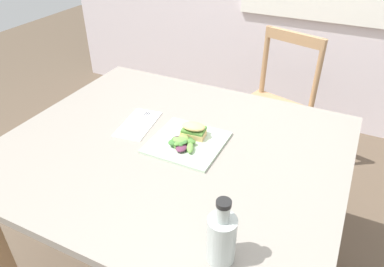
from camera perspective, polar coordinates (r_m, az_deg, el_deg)
name	(u,v)px	position (r m, az deg, el deg)	size (l,w,h in m)	color
dining_table	(172,170)	(1.37, -3.13, -5.87)	(1.21, 1.03, 0.74)	gray
chair_wooden_far	(273,108)	(2.18, 12.73, 3.91)	(0.49, 0.49, 0.87)	tan
plate_lunch	(187,142)	(1.31, -0.77, -1.42)	(0.26, 0.26, 0.01)	beige
sandwich_half_front	(193,130)	(1.31, 0.23, 0.59)	(0.09, 0.07, 0.06)	#DBB270
salad_mixed_greens	(181,142)	(1.27, -1.69, -1.31)	(0.11, 0.11, 0.03)	#518438
napkin_folded	(138,124)	(1.43, -8.55, 1.50)	(0.12, 0.22, 0.00)	white
fork_on_napkin	(140,121)	(1.44, -8.22, 1.96)	(0.03, 0.19, 0.00)	silver
bottle_cold_brew	(221,240)	(0.90, 4.69, -16.48)	(0.07, 0.07, 0.19)	black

